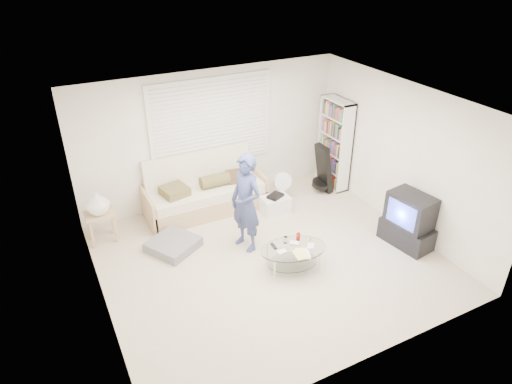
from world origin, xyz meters
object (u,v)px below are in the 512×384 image
coffee_table (293,252)px  bookshelf (335,144)px  tv_unit (408,221)px  futon_sofa (205,193)px

coffee_table → bookshelf: bearing=43.1°
tv_unit → bookshelf: bearing=86.8°
tv_unit → coffee_table: 2.02m
bookshelf → tv_unit: 2.31m
tv_unit → coffee_table: bearing=171.8°
bookshelf → tv_unit: bookshelf is taller
tv_unit → coffee_table: size_ratio=0.81×
bookshelf → coffee_table: bearing=-136.9°
coffee_table → futon_sofa: bearing=103.7°
futon_sofa → coffee_table: futon_sofa is taller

